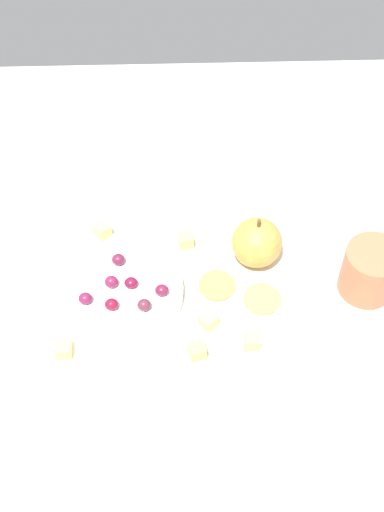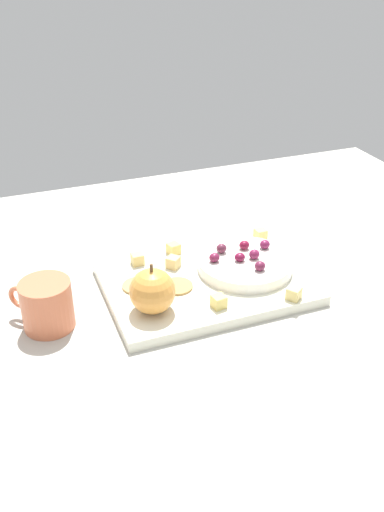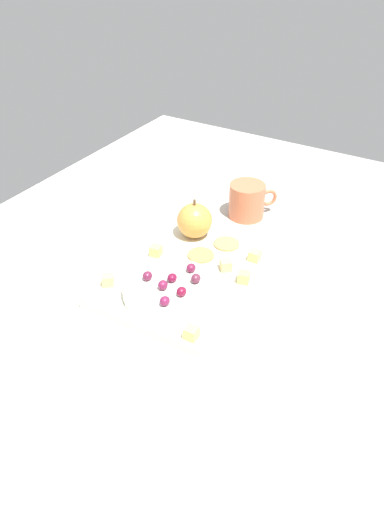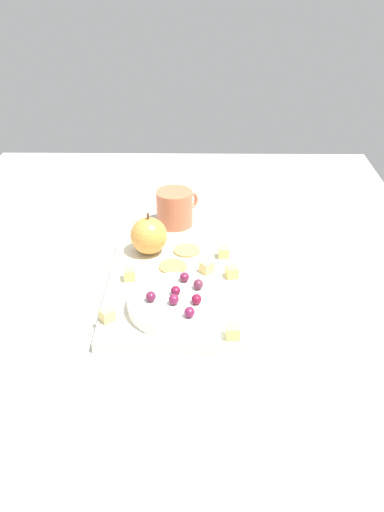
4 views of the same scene
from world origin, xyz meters
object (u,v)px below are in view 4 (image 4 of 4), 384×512
Objects in this scene: cheese_cube_0 at (129,275)px; cheese_cube_5 at (233,332)px; cracker_1 at (175,267)px; grape_2 at (184,277)px; serving_dish at (178,304)px; platter at (175,288)px; grape_3 at (151,296)px; grape_6 at (198,284)px; cup at (175,208)px; grape_5 at (176,291)px; cracker_0 at (187,250)px; cheese_cube_2 at (107,315)px; cheese_cube_1 at (207,267)px; grape_0 at (190,312)px; cheese_cube_3 at (232,271)px; grape_1 at (197,299)px; grape_4 at (174,299)px; apple_whole at (149,236)px; cheese_cube_4 at (224,252)px.

cheese_cube_0 and cheese_cube_5 have the same top height.
cracker_1 is 2.79× the size of grape_2.
serving_dish is 11.48cm from cheese_cube_5.
platter is 18.22× the size of grape_3.
platter is at bearing 81.48° from cheese_cube_0.
cup is (-31.17, -5.17, -0.81)cm from grape_6.
cheese_cube_5 reaches higher than platter.
platter is 18.22× the size of grape_6.
grape_6 is at bearing 115.78° from grape_5.
cheese_cube_0 is 9.05cm from cracker_1.
serving_dish is 19.13cm from cracker_0.
grape_2 is at bearing 169.45° from serving_dish.
cheese_cube_2 is (12.11, -2.20, 0.00)cm from cheese_cube_0.
grape_3 reaches higher than cheese_cube_2.
cheese_cube_5 is at bearing 78.26° from cheese_cube_2.
grape_3 is at bearing -37.17° from cheese_cube_1.
serving_dish is 2.18cm from grape_5.
grape_0 is (4.79, 2.05, 1.82)cm from serving_dish.
cheese_cube_3 is (1.30, 4.53, 0.00)cm from cheese_cube_1.
cheese_cube_3 is 0.39× the size of cracker_0.
cheese_cube_0 is 0.39× the size of cracker_1.
cheese_cube_2 is at bearing -31.96° from cracker_1.
grape_1 is 3.65cm from grape_4.
grape_0 reaches higher than cheese_cube_5.
cheese_cube_3 is at bearing 94.39° from cheese_cube_0.
grape_6 is (-4.47, 3.91, 0.00)cm from grape_4.
cheese_cube_0 is (-8.81, -8.95, 0.01)cm from serving_dish.
platter is at bearing 156.13° from grape_3.
grape_6 is (15.66, 9.54, -0.71)cm from apple_whole.
platter is 13.20cm from grape_0.
grape_0 is at bearing 37.51° from grape_4.
grape_5 is 1.00× the size of grape_6.
apple_whole is 30.20cm from cheese_cube_5.
grape_5 is at bearing 18.37° from apple_whole.
grape_0 is at bearing 9.67° from cracker_1.
cup reaches higher than serving_dish.
apple_whole is at bearing -96.62° from cheese_cube_4.
cracker_0 is at bearing 164.71° from grape_3.
cheese_cube_0 is at bearing -153.76° from grape_3.
cheese_cube_5 is at bearing 31.15° from grape_2.
cheese_cube_4 is 20.50cm from grape_4.
cracker_1 is (-13.01, -0.98, -0.80)cm from serving_dish.
cheese_cube_4 is at bearing 154.76° from grape_4.
grape_1 is 1.00× the size of grape_6.
cup is (-15.51, 4.37, -1.52)cm from apple_whole.
cheese_cube_4 is 19.88cm from cup.
cracker_1 is 2.79× the size of grape_3.
platter is 11.69cm from cracker_0.
grape_0 reaches higher than cracker_0.
grape_3 reaches higher than cheese_cube_4.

